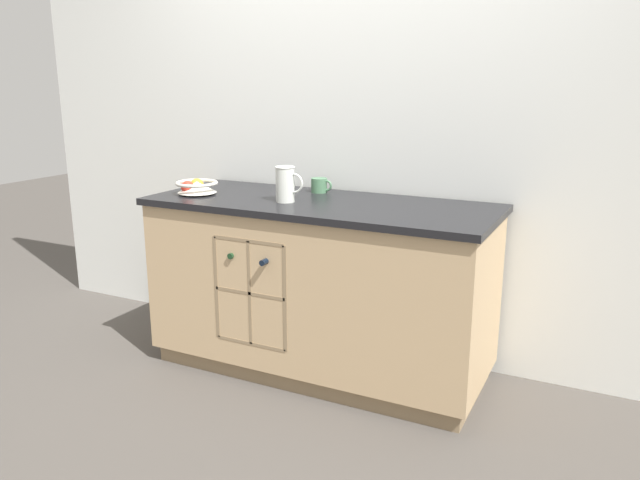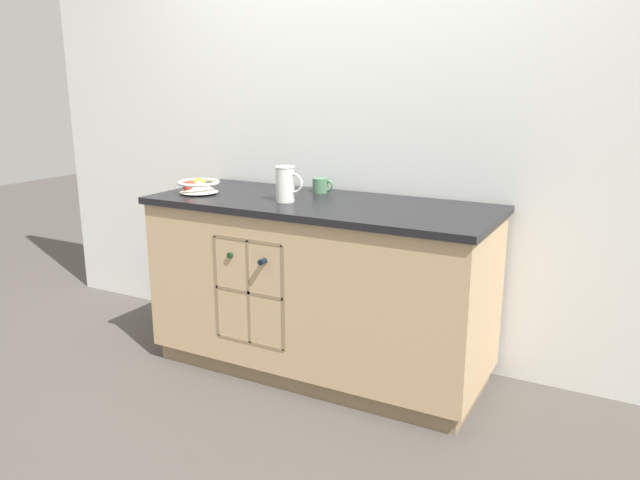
% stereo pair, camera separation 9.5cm
% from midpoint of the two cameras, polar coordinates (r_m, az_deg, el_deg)
% --- Properties ---
extents(ground_plane, '(14.00, 14.00, 0.00)m').
position_cam_midpoint_polar(ground_plane, '(3.44, 0.81, -11.62)').
color(ground_plane, '#4C4742').
extents(back_wall, '(4.40, 0.06, 2.55)m').
position_cam_midpoint_polar(back_wall, '(3.47, 4.03, 10.46)').
color(back_wall, silver).
rests_on(back_wall, ground_plane).
extents(kitchen_island, '(1.78, 0.73, 0.92)m').
position_cam_midpoint_polar(kitchen_island, '(3.27, 0.79, -4.26)').
color(kitchen_island, '#8B7354').
rests_on(kitchen_island, ground_plane).
extents(fruit_bowl, '(0.23, 0.23, 0.08)m').
position_cam_midpoint_polar(fruit_bowl, '(3.42, -10.31, 4.92)').
color(fruit_bowl, silver).
rests_on(fruit_bowl, kitchen_island).
extents(white_pitcher, '(0.15, 0.10, 0.18)m').
position_cam_midpoint_polar(white_pitcher, '(3.13, -2.28, 5.21)').
color(white_pitcher, silver).
rests_on(white_pitcher, kitchen_island).
extents(ceramic_mug, '(0.12, 0.09, 0.08)m').
position_cam_midpoint_polar(ceramic_mug, '(3.40, 0.91, 5.02)').
color(ceramic_mug, '#4C7A56').
rests_on(ceramic_mug, kitchen_island).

